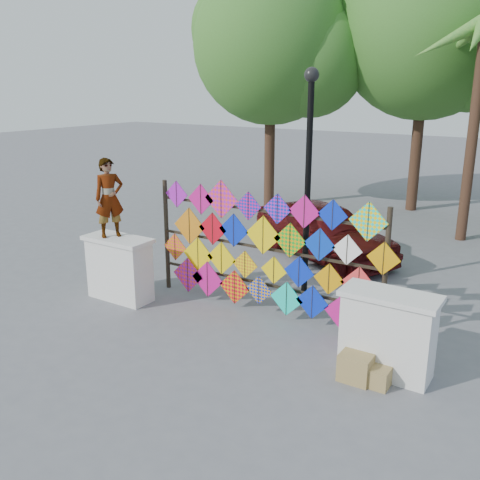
% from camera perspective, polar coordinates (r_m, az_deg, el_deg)
% --- Properties ---
extents(ground, '(80.00, 80.00, 0.00)m').
position_cam_1_polar(ground, '(9.67, -0.06, -9.14)').
color(ground, slate).
rests_on(ground, ground).
extents(parapet_left, '(1.40, 0.65, 1.28)m').
position_cam_1_polar(parapet_left, '(10.87, -12.74, -2.92)').
color(parapet_left, white).
rests_on(parapet_left, ground).
extents(parapet_right, '(1.40, 0.65, 1.28)m').
position_cam_1_polar(parapet_right, '(8.21, 15.47, -9.56)').
color(parapet_right, white).
rests_on(parapet_right, ground).
extents(kite_rack, '(4.94, 0.24, 2.45)m').
position_cam_1_polar(kite_rack, '(9.79, 2.43, -1.29)').
color(kite_rack, black).
rests_on(kite_rack, ground).
extents(tree_west, '(5.85, 5.20, 8.01)m').
position_cam_1_polar(tree_west, '(18.79, 3.67, 19.97)').
color(tree_west, '#44291D').
rests_on(tree_west, ground).
extents(tree_mid, '(6.30, 5.60, 8.61)m').
position_cam_1_polar(tree_mid, '(19.03, 19.67, 20.26)').
color(tree_mid, '#44291D').
rests_on(tree_mid, ground).
extents(vendor_woman, '(0.59, 0.67, 1.54)m').
position_cam_1_polar(vendor_woman, '(10.61, -13.77, 4.38)').
color(vendor_woman, '#99999E').
rests_on(vendor_woman, parapet_left).
extents(sedan, '(4.42, 3.23, 1.40)m').
position_cam_1_polar(sedan, '(13.34, 8.92, 1.07)').
color(sedan, '#4D0D0E').
rests_on(sedan, ground).
extents(lamppost, '(0.28, 0.28, 4.46)m').
position_cam_1_polar(lamppost, '(10.44, 7.32, 8.11)').
color(lamppost, black).
rests_on(lamppost, ground).
extents(cardboard_box_near, '(0.46, 0.41, 0.41)m').
position_cam_1_polar(cardboard_box_near, '(8.15, 12.31, -13.08)').
color(cardboard_box_near, '#A48A4F').
rests_on(cardboard_box_near, ground).
extents(cardboard_box_far, '(0.34, 0.31, 0.29)m').
position_cam_1_polar(cardboard_box_far, '(8.09, 14.47, -13.96)').
color(cardboard_box_far, '#A48A4F').
rests_on(cardboard_box_far, ground).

